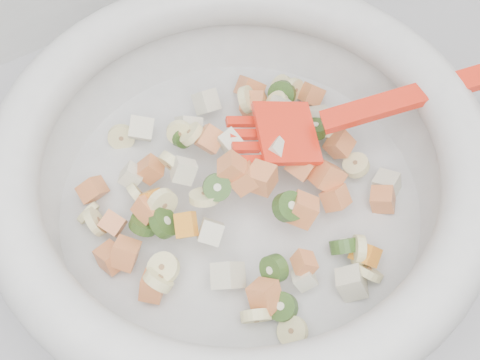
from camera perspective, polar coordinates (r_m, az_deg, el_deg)
counter at (r=1.05m, az=8.43°, el=-9.29°), size 2.00×0.60×0.90m
mixing_bowl at (r=0.52m, az=0.04°, el=0.94°), size 0.49×0.43×0.13m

